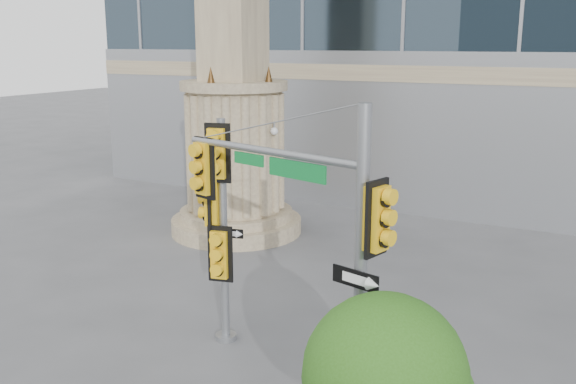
% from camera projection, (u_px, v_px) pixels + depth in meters
% --- Properties ---
extents(monument, '(4.40, 4.40, 16.60)m').
position_uv_depth(monument, '(234.00, 68.00, 20.64)').
color(monument, gray).
rests_on(monument, ground).
extents(main_signal_pole, '(4.16, 1.46, 5.49)m').
position_uv_depth(main_signal_pole, '(311.00, 231.00, 10.20)').
color(main_signal_pole, slate).
rests_on(main_signal_pole, ground).
extents(secondary_signal_pole, '(0.89, 0.64, 4.83)m').
position_uv_depth(secondary_signal_pole, '(219.00, 215.00, 13.26)').
color(secondary_signal_pole, slate).
rests_on(secondary_signal_pole, ground).
extents(street_tree, '(2.13, 2.08, 3.32)m').
position_uv_depth(street_tree, '(388.00, 382.00, 8.01)').
color(street_tree, gray).
rests_on(street_tree, ground).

